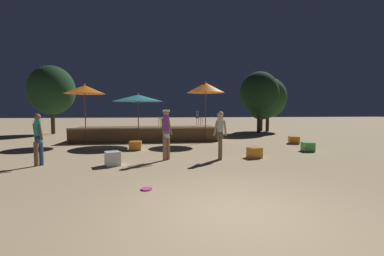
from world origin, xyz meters
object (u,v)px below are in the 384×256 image
Objects in this scene: background_tree_2 at (268,98)px; patio_umbrella_1 at (138,98)px; cube_seat_4 at (308,147)px; person_1 at (38,138)px; patio_umbrella_0 at (85,90)px; background_tree_3 at (259,93)px; bistro_chair_0 at (198,117)px; background_tree_0 at (261,105)px; frisbee_disc at (147,189)px; cube_seat_2 at (294,140)px; person_0 at (166,131)px; bistro_chair_1 at (163,117)px; person_2 at (220,133)px; patio_umbrella_2 at (206,88)px; background_tree_1 at (52,90)px; cube_seat_0 at (136,146)px; cube_seat_3 at (113,158)px; cube_seat_1 at (254,153)px.

patio_umbrella_1 is at bearing -146.25° from background_tree_2.
cube_seat_4 is 0.29× the size of person_1.
background_tree_3 is at bearing 24.20° from patio_umbrella_0.
cube_seat_4 is at bearing -20.97° from patio_umbrella_0.
bistro_chair_0 is 0.26× the size of background_tree_0.
patio_umbrella_0 is 14.48m from background_tree_0.
patio_umbrella_0 is at bearing 112.44° from frisbee_disc.
bistro_chair_0 reaches higher than cube_seat_2.
person_0 is (-6.22, -1.13, 0.85)m from cube_seat_4.
person_0 is 2.03× the size of bistro_chair_1.
background_tree_2 is (7.09, 11.75, 1.90)m from person_2.
patio_umbrella_2 is at bearing 70.42° from frisbee_disc.
cube_seat_2 is 11.84m from person_1.
patio_umbrella_1 reaches higher than person_2.
person_1 is at bearing -71.33° from background_tree_1.
patio_umbrella_0 is at bearing 177.50° from patio_umbrella_2.
cube_seat_0 is at bearing -138.87° from background_tree_2.
person_0 reaches higher than bistro_chair_0.
patio_umbrella_0 is 0.62× the size of background_tree_1.
person_2 is 6.78m from bistro_chair_1.
patio_umbrella_1 is 8.61m from cube_seat_4.
background_tree_0 is (8.63, 11.97, 1.17)m from person_0.
patio_umbrella_2 reaches higher than cube_seat_3.
background_tree_1 is at bearing 147.49° from patio_umbrella_2.
person_2 is 7.06m from bistro_chair_0.
cube_seat_3 is 0.33× the size of person_2.
cube_seat_0 reaches higher than cube_seat_1.
patio_umbrella_1 is 4.70× the size of cube_seat_3.
cube_seat_1 is 0.95× the size of cube_seat_3.
patio_umbrella_2 is 5.27× the size of cube_seat_2.
cube_seat_1 is at bearing -113.18° from background_tree_3.
cube_seat_1 is at bearing -135.08° from cube_seat_2.
background_tree_3 is at bearing 58.91° from frisbee_disc.
cube_seat_3 is 0.31× the size of person_0.
cube_seat_0 is 0.12× the size of background_tree_2.
bistro_chair_1 is 0.19× the size of background_tree_3.
cube_seat_2 is 9.76m from cube_seat_3.
bistro_chair_1 reaches higher than cube_seat_2.
cube_seat_1 is 1.12× the size of cube_seat_4.
background_tree_0 reaches higher than cube_seat_4.
background_tree_2 is (13.15, 11.98, 1.94)m from person_1.
person_2 reaches higher than person_1.
background_tree_2 is at bearing 45.33° from patio_umbrella_2.
person_1 is (-2.83, -2.96, 0.71)m from cube_seat_0.
frisbee_disc is (-2.94, -8.26, -3.01)m from patio_umbrella_2.
background_tree_0 is at bearing 36.38° from patio_umbrella_1.
bistro_chair_1 is at bearing 75.33° from cube_seat_3.
cube_seat_2 is at bearing -96.87° from background_tree_3.
background_tree_0 is 16.82m from background_tree_1.
patio_umbrella_0 is 0.92× the size of background_tree_0.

